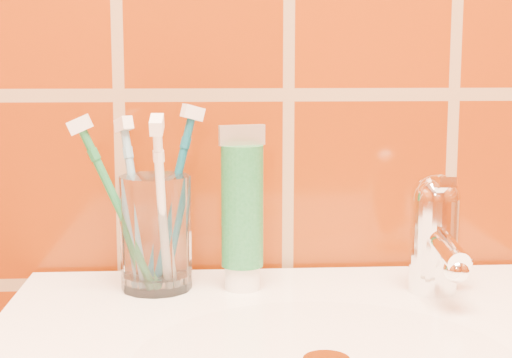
{
  "coord_description": "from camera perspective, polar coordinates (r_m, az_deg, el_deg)",
  "views": [
    {
      "loc": [
        -0.09,
        0.35,
        1.08
      ],
      "look_at": [
        -0.04,
        1.08,
        0.97
      ],
      "focal_mm": 55.0,
      "sensor_mm": 36.0,
      "label": 1
    }
  ],
  "objects": [
    {
      "name": "glass_tumbler",
      "position": [
        0.79,
        -7.31,
        -3.9
      ],
      "size": [
        0.07,
        0.07,
        0.12
      ],
      "primitive_type": "cylinder",
      "rotation": [
        0.0,
        0.0,
        0.01
      ],
      "color": "white",
      "rests_on": "pedestal_sink"
    },
    {
      "name": "toothpaste_tube",
      "position": [
        0.78,
        -1.01,
        -2.51
      ],
      "size": [
        0.05,
        0.04,
        0.17
      ],
      "rotation": [
        0.0,
        0.0,
        0.27
      ],
      "color": "white",
      "rests_on": "pedestal_sink"
    },
    {
      "name": "faucet",
      "position": [
        0.79,
        12.94,
        -3.64
      ],
      "size": [
        0.05,
        0.11,
        0.12
      ],
      "color": "white",
      "rests_on": "pedestal_sink"
    },
    {
      "name": "toothbrush_0",
      "position": [
        0.8,
        -6.07,
        -1.29
      ],
      "size": [
        0.11,
        0.1,
        0.2
      ],
      "primitive_type": null,
      "rotation": [
        0.27,
        0.0,
        2.01
      ],
      "color": "#0C5069",
      "rests_on": "glass_tumbler"
    },
    {
      "name": "toothbrush_1",
      "position": [
        0.76,
        -6.87,
        -2.13
      ],
      "size": [
        0.03,
        0.15,
        0.2
      ],
      "primitive_type": null,
      "rotation": [
        0.36,
        0.0,
        -0.04
      ],
      "color": "white",
      "rests_on": "glass_tumbler"
    },
    {
      "name": "toothbrush_2",
      "position": [
        0.8,
        -8.73,
        -1.79
      ],
      "size": [
        0.1,
        0.12,
        0.19
      ],
      "primitive_type": null,
      "rotation": [
        0.28,
        0.0,
        -2.58
      ],
      "color": "#6DA2C2",
      "rests_on": "glass_tumbler"
    },
    {
      "name": "toothbrush_3",
      "position": [
        0.78,
        -9.98,
        -1.98
      ],
      "size": [
        0.1,
        0.1,
        0.18
      ],
      "primitive_type": null,
      "rotation": [
        0.41,
        0.0,
        -1.61
      ],
      "color": "#1C6C3C",
      "rests_on": "glass_tumbler"
    }
  ]
}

